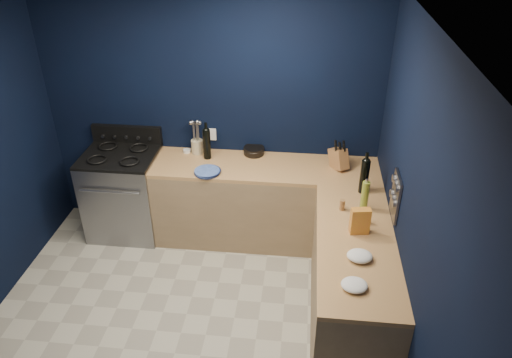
# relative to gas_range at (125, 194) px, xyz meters

# --- Properties ---
(floor) EXTENTS (3.50, 3.50, 0.02)m
(floor) POSITION_rel_gas_range_xyz_m (0.93, -1.42, -0.47)
(floor) COLOR #AFAA98
(floor) RESTS_ON ground
(ceiling) EXTENTS (3.50, 3.50, 0.02)m
(ceiling) POSITION_rel_gas_range_xyz_m (0.93, -1.42, 2.15)
(ceiling) COLOR silver
(ceiling) RESTS_ON ground
(wall_back) EXTENTS (3.50, 0.02, 2.60)m
(wall_back) POSITION_rel_gas_range_xyz_m (0.93, 0.34, 0.84)
(wall_back) COLOR black
(wall_back) RESTS_ON ground
(wall_right) EXTENTS (0.02, 3.50, 2.60)m
(wall_right) POSITION_rel_gas_range_xyz_m (2.69, -1.42, 0.84)
(wall_right) COLOR black
(wall_right) RESTS_ON ground
(cab_back) EXTENTS (2.30, 0.63, 0.86)m
(cab_back) POSITION_rel_gas_range_xyz_m (1.53, 0.02, -0.03)
(cab_back) COLOR #947756
(cab_back) RESTS_ON floor
(top_back) EXTENTS (2.30, 0.63, 0.04)m
(top_back) POSITION_rel_gas_range_xyz_m (1.53, 0.02, 0.42)
(top_back) COLOR brown
(top_back) RESTS_ON cab_back
(cab_right) EXTENTS (0.63, 1.67, 0.86)m
(cab_right) POSITION_rel_gas_range_xyz_m (2.37, -1.13, -0.03)
(cab_right) COLOR #947756
(cab_right) RESTS_ON floor
(top_right) EXTENTS (0.63, 1.67, 0.04)m
(top_right) POSITION_rel_gas_range_xyz_m (2.37, -1.13, 0.42)
(top_right) COLOR brown
(top_right) RESTS_ON cab_right
(gas_range) EXTENTS (0.76, 0.66, 0.92)m
(gas_range) POSITION_rel_gas_range_xyz_m (0.00, 0.00, 0.00)
(gas_range) COLOR gray
(gas_range) RESTS_ON floor
(oven_door) EXTENTS (0.59, 0.02, 0.42)m
(oven_door) POSITION_rel_gas_range_xyz_m (0.00, -0.32, -0.01)
(oven_door) COLOR black
(oven_door) RESTS_ON gas_range
(cooktop) EXTENTS (0.76, 0.66, 0.03)m
(cooktop) POSITION_rel_gas_range_xyz_m (0.00, 0.00, 0.48)
(cooktop) COLOR black
(cooktop) RESTS_ON gas_range
(backguard) EXTENTS (0.76, 0.06, 0.20)m
(backguard) POSITION_rel_gas_range_xyz_m (0.00, 0.30, 0.58)
(backguard) COLOR black
(backguard) RESTS_ON gas_range
(spice_panel) EXTENTS (0.02, 0.28, 0.38)m
(spice_panel) POSITION_rel_gas_range_xyz_m (2.67, -0.87, 0.72)
(spice_panel) COLOR gray
(spice_panel) RESTS_ON wall_right
(wall_outlet) EXTENTS (0.09, 0.02, 0.13)m
(wall_outlet) POSITION_rel_gas_range_xyz_m (0.93, 0.32, 0.62)
(wall_outlet) COLOR white
(wall_outlet) RESTS_ON wall_back
(plate_stack) EXTENTS (0.28, 0.28, 0.03)m
(plate_stack) POSITION_rel_gas_range_xyz_m (0.97, -0.19, 0.46)
(plate_stack) COLOR #304E9B
(plate_stack) RESTS_ON top_back
(ramekin) EXTENTS (0.10, 0.10, 0.03)m
(ramekin) POSITION_rel_gas_range_xyz_m (0.67, 0.23, 0.46)
(ramekin) COLOR white
(ramekin) RESTS_ON top_back
(utensil_crock) EXTENTS (0.15, 0.15, 0.15)m
(utensil_crock) POSITION_rel_gas_range_xyz_m (0.78, 0.22, 0.52)
(utensil_crock) COLOR beige
(utensil_crock) RESTS_ON top_back
(wine_bottle_back) EXTENTS (0.09, 0.09, 0.32)m
(wine_bottle_back) POSITION_rel_gas_range_xyz_m (0.91, 0.12, 0.60)
(wine_bottle_back) COLOR black
(wine_bottle_back) RESTS_ON top_back
(lemon_basket) EXTENTS (0.23, 0.23, 0.08)m
(lemon_basket) POSITION_rel_gas_range_xyz_m (1.39, 0.26, 0.48)
(lemon_basket) COLOR black
(lemon_basket) RESTS_ON top_back
(knife_block) EXTENTS (0.23, 0.26, 0.25)m
(knife_block) POSITION_rel_gas_range_xyz_m (2.26, 0.06, 0.54)
(knife_block) COLOR brown
(knife_block) RESTS_ON top_back
(wine_bottle_right) EXTENTS (0.10, 0.10, 0.33)m
(wine_bottle_right) POSITION_rel_gas_range_xyz_m (2.47, -0.38, 0.60)
(wine_bottle_right) COLOR black
(wine_bottle_right) RESTS_ON top_right
(oil_bottle) EXTENTS (0.08, 0.08, 0.28)m
(oil_bottle) POSITION_rel_gas_range_xyz_m (2.45, -0.67, 0.58)
(oil_bottle) COLOR olive
(oil_bottle) RESTS_ON top_right
(spice_jar_near) EXTENTS (0.06, 0.06, 0.10)m
(spice_jar_near) POSITION_rel_gas_range_xyz_m (2.27, -0.70, 0.49)
(spice_jar_near) COLOR olive
(spice_jar_near) RESTS_ON top_right
(spice_jar_far) EXTENTS (0.05, 0.05, 0.08)m
(spice_jar_far) POSITION_rel_gas_range_xyz_m (2.46, -0.87, 0.48)
(spice_jar_far) COLOR olive
(spice_jar_far) RESTS_ON top_right
(crouton_bag) EXTENTS (0.16, 0.10, 0.23)m
(crouton_bag) POSITION_rel_gas_range_xyz_m (2.39, -1.01, 0.55)
(crouton_bag) COLOR #C42A42
(crouton_bag) RESTS_ON top_right
(towel_front) EXTENTS (0.19, 0.17, 0.07)m
(towel_front) POSITION_rel_gas_range_xyz_m (2.37, -1.35, 0.47)
(towel_front) COLOR white
(towel_front) RESTS_ON top_right
(towel_end) EXTENTS (0.24, 0.23, 0.06)m
(towel_end) POSITION_rel_gas_range_xyz_m (2.31, -1.67, 0.47)
(towel_end) COLOR white
(towel_end) RESTS_ON top_right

